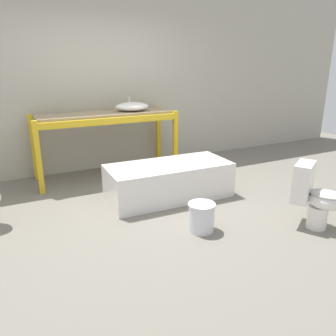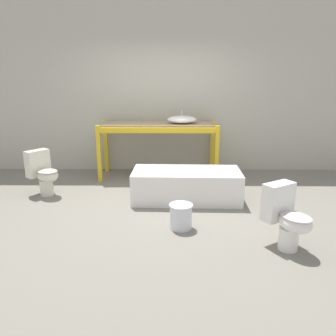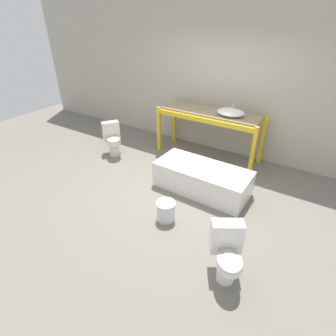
% 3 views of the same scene
% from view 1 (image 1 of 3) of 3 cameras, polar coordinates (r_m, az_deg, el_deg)
% --- Properties ---
extents(ground_plane, '(12.00, 12.00, 0.00)m').
position_cam_1_polar(ground_plane, '(4.07, -4.04, -7.11)').
color(ground_plane, slate).
extents(warehouse_wall_rear, '(10.80, 0.08, 3.20)m').
position_cam_1_polar(warehouse_wall_rear, '(5.53, -12.50, 16.22)').
color(warehouse_wall_rear, '#B2AD9E').
rests_on(warehouse_wall_rear, ground_plane).
extents(shelving_rack, '(2.14, 0.71, 1.00)m').
position_cam_1_polar(shelving_rack, '(5.11, -10.83, 7.80)').
color(shelving_rack, gold).
rests_on(shelving_rack, ground_plane).
extents(sink_basin, '(0.53, 0.41, 0.22)m').
position_cam_1_polar(sink_basin, '(5.18, -6.27, 10.60)').
color(sink_basin, white).
rests_on(sink_basin, shelving_rack).
extents(bathtub_main, '(1.63, 0.75, 0.46)m').
position_cam_1_polar(bathtub_main, '(4.31, 0.17, -1.78)').
color(bathtub_main, white).
rests_on(bathtub_main, ground_plane).
extents(toilet_far, '(0.55, 0.61, 0.70)m').
position_cam_1_polar(toilet_far, '(3.83, 24.24, -4.37)').
color(toilet_far, white).
rests_on(toilet_far, ground_plane).
extents(bucket_white, '(0.29, 0.29, 0.31)m').
position_cam_1_polar(bucket_white, '(3.51, 5.84, -8.40)').
color(bucket_white, silver).
rests_on(bucket_white, ground_plane).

